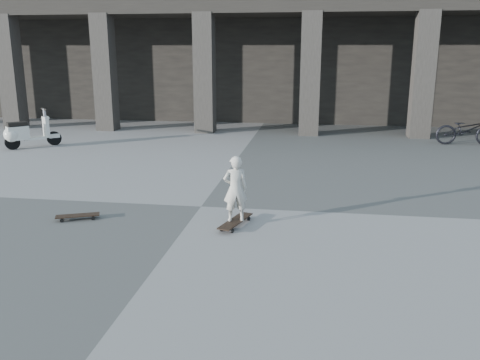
# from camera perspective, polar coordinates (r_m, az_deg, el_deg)

# --- Properties ---
(ground) EXTENTS (90.00, 90.00, 0.00)m
(ground) POSITION_cam_1_polar(r_m,az_deg,el_deg) (9.39, -4.40, -2.99)
(ground) COLOR #4C4C4A
(ground) RESTS_ON ground
(colonnade) EXTENTS (28.00, 8.82, 6.00)m
(colonnade) POSITION_cam_1_polar(r_m,az_deg,el_deg) (22.58, 3.55, 15.01)
(colonnade) COLOR black
(colonnade) RESTS_ON ground
(longboard) EXTENTS (0.47, 0.95, 0.09)m
(longboard) POSITION_cam_1_polar(r_m,az_deg,el_deg) (8.34, -0.52, -4.69)
(longboard) COLOR black
(longboard) RESTS_ON ground
(skateboard_spare) EXTENTS (0.73, 0.44, 0.09)m
(skateboard_spare) POSITION_cam_1_polar(r_m,az_deg,el_deg) (9.07, -17.77, -3.87)
(skateboard_spare) COLOR black
(skateboard_spare) RESTS_ON ground
(child) EXTENTS (0.45, 0.36, 1.08)m
(child) POSITION_cam_1_polar(r_m,az_deg,el_deg) (8.18, -0.53, -0.99)
(child) COLOR beige
(child) RESTS_ON longboard
(scooter) EXTENTS (1.24, 1.24, 1.12)m
(scooter) POSITION_cam_1_polar(r_m,az_deg,el_deg) (16.08, -23.20, 4.84)
(scooter) COLOR black
(scooter) RESTS_ON ground
(bicycle) EXTENTS (1.76, 0.64, 0.92)m
(bicycle) POSITION_cam_1_polar(r_m,az_deg,el_deg) (16.80, 24.06, 5.18)
(bicycle) COLOR black
(bicycle) RESTS_ON ground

